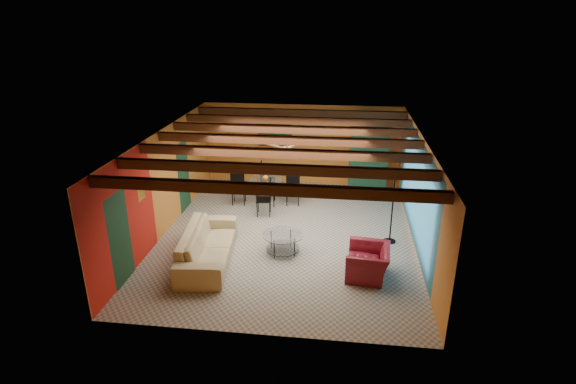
# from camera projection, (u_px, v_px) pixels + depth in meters

# --- Properties ---
(room) EXTENTS (6.52, 8.01, 2.71)m
(room) POSITION_uv_depth(u_px,v_px,m) (288.00, 148.00, 11.22)
(room) COLOR gray
(room) RESTS_ON ground
(sofa) EXTENTS (1.34, 2.80, 0.79)m
(sofa) POSITION_uv_depth(u_px,v_px,m) (208.00, 245.00, 10.65)
(sofa) COLOR tan
(sofa) RESTS_ON ground
(armchair) EXTENTS (1.01, 1.13, 0.68)m
(armchair) POSITION_uv_depth(u_px,v_px,m) (368.00, 262.00, 10.04)
(armchair) COLOR maroon
(armchair) RESTS_ON ground
(coffee_table) EXTENTS (1.22, 1.22, 0.49)m
(coffee_table) POSITION_uv_depth(u_px,v_px,m) (283.00, 243.00, 11.04)
(coffee_table) COLOR silver
(coffee_table) RESTS_ON ground
(dining_table) EXTENTS (2.28, 2.28, 1.09)m
(dining_table) POSITION_uv_depth(u_px,v_px,m) (266.00, 187.00, 13.77)
(dining_table) COLOR silver
(dining_table) RESTS_ON ground
(armoire) EXTENTS (1.22, 0.65, 2.08)m
(armoire) POSITION_uv_depth(u_px,v_px,m) (368.00, 159.00, 14.77)
(armoire) COLOR maroon
(armoire) RESTS_ON ground
(floor_lamp) EXTENTS (0.46, 0.46, 1.91)m
(floor_lamp) POSITION_uv_depth(u_px,v_px,m) (392.00, 207.00, 11.31)
(floor_lamp) COLOR black
(floor_lamp) RESTS_ON ground
(ceiling_fan) EXTENTS (1.50, 1.50, 0.44)m
(ceiling_fan) POSITION_uv_depth(u_px,v_px,m) (287.00, 149.00, 11.12)
(ceiling_fan) COLOR #472614
(ceiling_fan) RESTS_ON ceiling
(painting) EXTENTS (1.05, 0.03, 0.65)m
(painting) POSITION_uv_depth(u_px,v_px,m) (275.00, 136.00, 15.14)
(painting) COLOR black
(painting) RESTS_ON wall_back
(potted_plant) EXTENTS (0.49, 0.44, 0.48)m
(potted_plant) POSITION_uv_depth(u_px,v_px,m) (371.00, 120.00, 14.30)
(potted_plant) COLOR #26661E
(potted_plant) RESTS_ON armoire
(vase) EXTENTS (0.20, 0.20, 0.18)m
(vase) POSITION_uv_depth(u_px,v_px,m) (265.00, 167.00, 13.54)
(vase) COLOR orange
(vase) RESTS_ON dining_table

